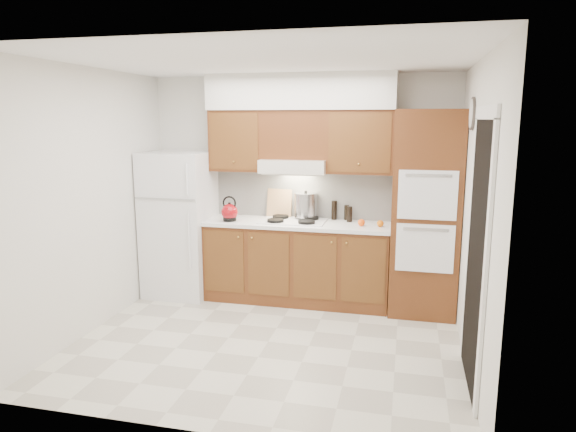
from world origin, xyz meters
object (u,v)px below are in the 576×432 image
object	(u,v)px
kettle	(230,212)
stock_pot	(306,205)
oven_cabinet	(425,214)
fridge	(180,224)

from	to	relation	value
kettle	stock_pot	xyz separation A→B (m)	(0.83, 0.31, 0.06)
oven_cabinet	stock_pot	distance (m)	1.37
stock_pot	fridge	bearing A→B (deg)	-170.93
oven_cabinet	kettle	world-z (taller)	oven_cabinet
fridge	stock_pot	bearing A→B (deg)	9.07
fridge	oven_cabinet	bearing A→B (deg)	0.70
oven_cabinet	stock_pot	xyz separation A→B (m)	(-1.35, 0.20, 0.01)
fridge	kettle	size ratio (longest dim) A/B	8.96
fridge	oven_cabinet	xyz separation A→B (m)	(2.85, 0.03, 0.24)
fridge	kettle	bearing A→B (deg)	-6.57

